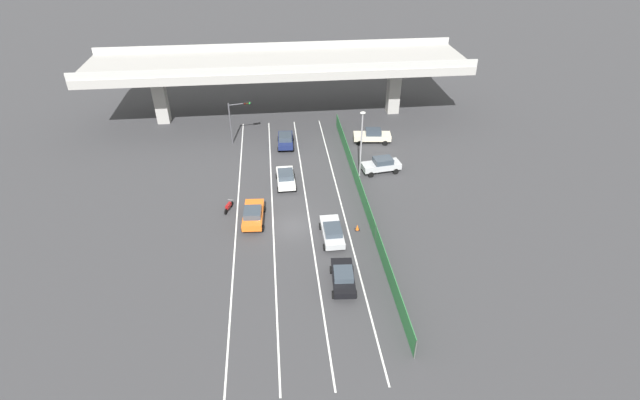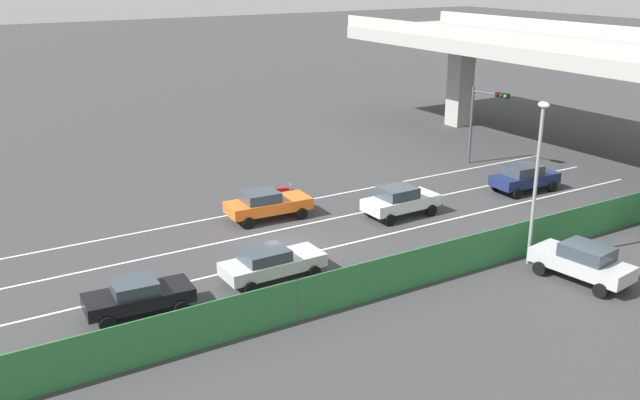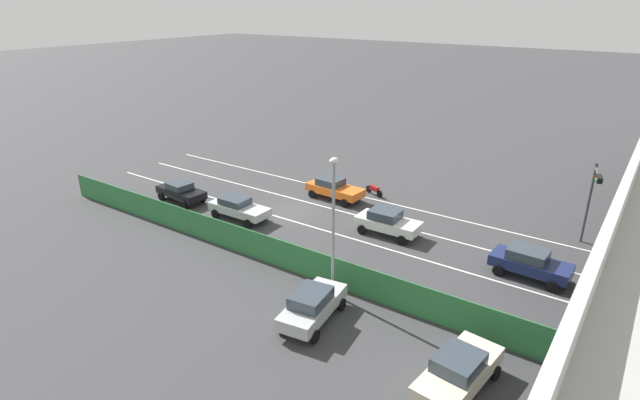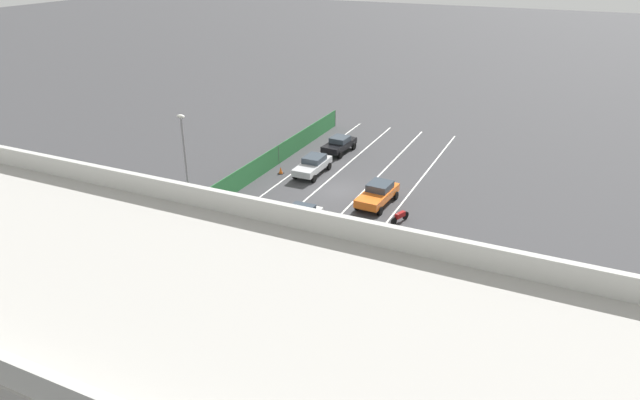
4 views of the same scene
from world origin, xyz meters
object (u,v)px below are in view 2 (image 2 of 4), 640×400
Objects in this scene: car_sedan_navy at (524,177)px; street_lamp at (537,169)px; car_hatchback_white at (400,200)px; traffic_cone at (324,290)px; motorcycle at (281,193)px; parked_wagon_silver at (583,261)px; car_sedan_black at (138,296)px; traffic_light at (483,112)px; car_taxi_orange at (267,204)px; car_sedan_silver at (271,263)px.

street_lamp is at bearing -45.64° from car_sedan_navy.
car_hatchback_white is 7.25× the size of traffic_cone.
motorcycle is 17.83m from parked_wagon_silver.
street_lamp is at bearing -168.51° from parked_wagon_silver.
car_sedan_navy is at bearing 64.92° from motorcycle.
street_lamp reaches higher than motorcycle.
traffic_light is at bearing 108.73° from car_sedan_black.
car_taxi_orange reaches higher than traffic_cone.
parked_wagon_silver is 4.50m from street_lamp.
traffic_light reaches higher than car_sedan_silver.
car_sedan_navy is 19.01m from traffic_cone.
car_sedan_silver is at bearing -80.17° from car_sedan_navy.
traffic_cone is at bearing -54.57° from car_hatchback_white.
car_sedan_navy is 19.50m from car_sedan_silver.
car_sedan_silver is at bearing -121.58° from parked_wagon_silver.
car_taxi_orange is at bearing -117.71° from car_hatchback_white.
traffic_light is (0.56, 15.36, 3.31)m from motorcycle.
car_sedan_black is 25.44m from car_sedan_navy.
car_sedan_black is at bearing -52.57° from car_taxi_orange.
car_sedan_black is at bearing -71.27° from traffic_light.
car_sedan_navy reaches higher than car_sedan_black.
car_sedan_navy is at bearing 76.33° from car_taxi_orange.
traffic_light reaches higher than car_sedan_black.
car_sedan_black is 0.81× the size of traffic_light.
parked_wagon_silver is 0.85× the size of traffic_light.
traffic_light is (-5.76, 1.86, 2.84)m from car_sedan_navy.
parked_wagon_silver reaches higher than car_hatchback_white.
car_sedan_black is 28.73m from traffic_light.
car_sedan_navy reaches higher than traffic_cone.
car_sedan_silver is at bearing -66.67° from traffic_light.
car_sedan_silver is 2.48× the size of motorcycle.
traffic_light is at bearing 87.91° from motorcycle.
street_lamp is at bearing 20.83° from motorcycle.
car_taxi_orange is 10.00m from traffic_cone.
street_lamp is (-2.58, -0.52, 3.65)m from parked_wagon_silver.
street_lamp is (7.91, -8.09, 3.66)m from car_sedan_navy.
street_lamp is at bearing 7.83° from car_hatchback_white.
traffic_light is (-9.09, 21.07, 2.91)m from car_sedan_silver.
parked_wagon_silver is at bearing 29.72° from car_taxi_orange.
motorcycle is (-6.32, -13.50, -0.47)m from car_sedan_navy.
parked_wagon_silver is 0.59× the size of street_lamp.
traffic_light is at bearing 96.25° from car_taxi_orange.
parked_wagon_silver is (14.32, 8.17, 0.05)m from car_taxi_orange.
car_taxi_orange is 14.49m from street_lamp.
car_taxi_orange is 2.53× the size of motorcycle.
motorcycle is at bearing -160.55° from parked_wagon_silver.
parked_wagon_silver is at bearing 19.45° from motorcycle.
car_hatchback_white is at bearing 110.56° from car_sedan_silver.
street_lamp is (11.74, 7.65, 3.70)m from car_taxi_orange.
car_hatchback_white is at bearing -172.17° from street_lamp.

